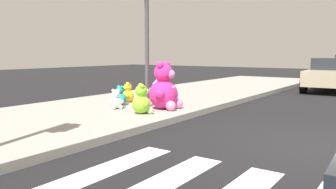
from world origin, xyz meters
TOP-DOWN VIEW (x-y plane):
  - ground_plane at (0.00, 0.00)m, footprint 60.00×60.00m
  - sidewalk at (0.00, 5.20)m, footprint 28.00×4.40m
  - sign_pole at (1.00, 4.40)m, footprint 0.56×0.11m
  - plush_pink_large at (0.97, 3.81)m, footprint 0.92×0.83m
  - plush_yellow at (1.35, 5.41)m, footprint 0.42×0.40m
  - plush_white at (0.29, 4.84)m, footprint 0.35×0.37m
  - plush_lavender at (1.92, 4.73)m, footprint 0.49×0.50m
  - plush_brown at (1.59, 4.28)m, footprint 0.50×0.46m
  - plush_lime at (0.13, 3.85)m, footprint 0.51×0.50m
  - plush_teal at (0.77, 5.17)m, footprint 0.38×0.42m
  - car_beige at (9.50, 1.33)m, footprint 4.27×2.09m

SIDE VIEW (x-z plane):
  - ground_plane at x=0.00m, z-range 0.00..0.00m
  - sidewalk at x=0.00m, z-range 0.00..0.15m
  - plush_white at x=0.29m, z-range 0.10..0.61m
  - plush_teal at x=0.77m, z-range 0.10..0.64m
  - plush_yellow at x=1.35m, z-range 0.09..0.67m
  - plush_brown at x=1.59m, z-range 0.08..0.74m
  - plush_lavender at x=1.92m, z-range 0.08..0.77m
  - plush_lime at x=0.13m, z-range 0.08..0.79m
  - plush_pink_large at x=0.97m, z-range 0.03..1.23m
  - car_beige at x=9.50m, z-range 0.02..1.38m
  - sign_pole at x=1.00m, z-range 0.25..3.45m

